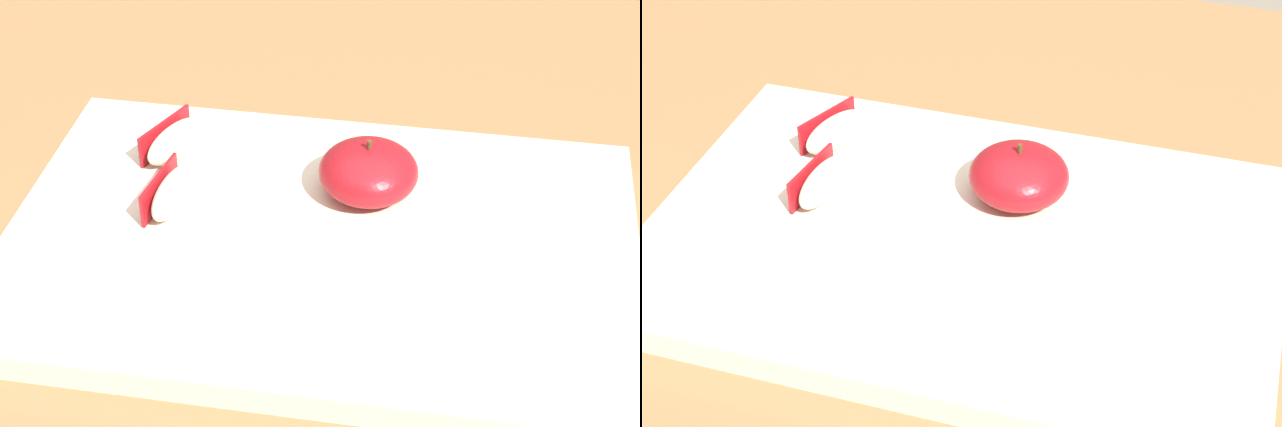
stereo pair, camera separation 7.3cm
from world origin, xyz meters
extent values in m
cube|color=brown|center=(0.00, 0.00, 0.76)|extent=(1.43, 0.77, 0.03)
cube|color=beige|center=(-0.02, -0.08, 0.78)|extent=(0.45, 0.30, 0.02)
ellipsoid|color=maroon|center=(0.01, -0.02, 0.81)|extent=(0.07, 0.07, 0.04)
cylinder|color=#4C3319|center=(0.01, -0.02, 0.84)|extent=(0.00, 0.00, 0.01)
ellipsoid|color=beige|center=(-0.13, -0.06, 0.81)|extent=(0.03, 0.07, 0.03)
cube|color=maroon|center=(-0.14, -0.06, 0.81)|extent=(0.01, 0.06, 0.03)
ellipsoid|color=beige|center=(-0.15, 0.00, 0.81)|extent=(0.04, 0.07, 0.03)
cube|color=maroon|center=(-0.16, 0.01, 0.81)|extent=(0.03, 0.06, 0.03)
camera|label=1|loc=(0.08, -0.65, 1.26)|focal=58.32mm
camera|label=2|loc=(0.15, -0.63, 1.26)|focal=58.32mm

